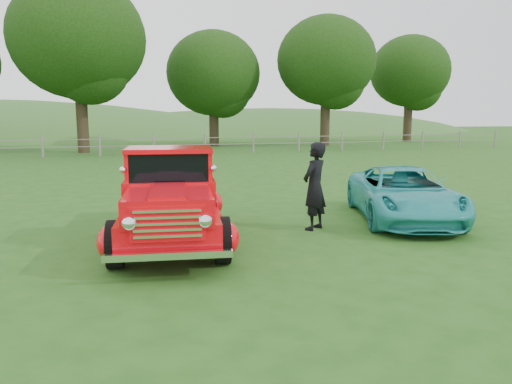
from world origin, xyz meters
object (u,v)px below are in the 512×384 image
object	(u,v)px
tree_near_west	(78,38)
tree_near_east	(213,74)
man	(315,186)
tree_mid_east	(326,61)
tree_far_east	(410,71)
red_pickup	(170,200)
teal_sedan	(404,194)

from	to	relation	value
tree_near_west	tree_near_east	bearing A→B (deg)	23.96
man	tree_mid_east	bearing A→B (deg)	-152.92
man	tree_near_east	bearing A→B (deg)	-135.65
tree_near_west	tree_near_east	xyz separation A→B (m)	(9.00, 4.00, -1.55)
tree_near_east	tree_far_east	distance (m)	17.04
tree_near_west	red_pickup	world-z (taller)	tree_near_west
tree_near_east	teal_sedan	distance (m)	27.21
man	teal_sedan	bearing A→B (deg)	149.21
tree_near_east	tree_far_east	size ratio (longest dim) A/B	0.94
tree_near_east	man	size ratio (longest dim) A/B	4.60
tree_near_west	teal_sedan	bearing A→B (deg)	-71.04
tree_near_west	tree_far_east	xyz separation A→B (m)	(26.00, 5.00, -0.94)
tree_near_west	tree_near_east	distance (m)	9.97
red_pickup	teal_sedan	world-z (taller)	red_pickup
red_pickup	tree_far_east	bearing A→B (deg)	57.95
tree_mid_east	teal_sedan	xyz separation A→B (m)	(-9.17, -24.78, -5.58)
man	tree_near_west	bearing A→B (deg)	-114.88
tree_near_east	teal_sedan	size ratio (longest dim) A/B	1.95
tree_near_east	red_pickup	distance (m)	28.36
tree_near_east	red_pickup	xyz separation A→B (m)	(-6.44, -27.26, -4.45)
tree_near_west	teal_sedan	size ratio (longest dim) A/B	2.44
teal_sedan	man	size ratio (longest dim) A/B	2.36
tree_near_east	tree_mid_east	bearing A→B (deg)	-14.04
tree_far_east	man	xyz separation A→B (m)	(-20.48, -28.08, -4.95)
tree_mid_east	tree_near_east	bearing A→B (deg)	165.96
red_pickup	tree_near_west	bearing A→B (deg)	103.91
tree_near_west	tree_mid_east	bearing A→B (deg)	6.71
tree_near_west	red_pickup	bearing A→B (deg)	-83.73
tree_mid_east	red_pickup	distance (m)	29.59
tree_mid_east	tree_far_east	bearing A→B (deg)	18.43
tree_far_east	red_pickup	size ratio (longest dim) A/B	1.71
tree_mid_east	man	bearing A→B (deg)	-114.59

